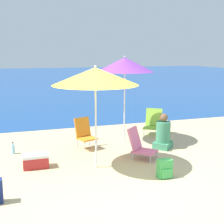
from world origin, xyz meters
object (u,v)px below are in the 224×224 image
Objects in this scene: beach_umbrella_yellow at (95,76)px; backpack_green at (165,169)px; beach_chair_orange at (85,133)px; water_bottle at (13,149)px; person_seated_near at (163,134)px; seagull at (165,123)px; beach_chair_pink at (140,145)px; cooler_box at (36,161)px; beach_chair_lime at (153,122)px; beach_umbrella_purple at (125,65)px.

beach_umbrella_yellow is 5.78× the size of backpack_green.
water_bottle is (-1.73, 0.07, -0.29)m from beach_chair_orange.
person_seated_near is (1.96, 0.79, -1.55)m from beach_umbrella_yellow.
seagull is at bearing 5.74° from beach_chair_orange.
person_seated_near is (0.87, 0.56, 0.04)m from beach_chair_pink.
backpack_green is at bearing -131.69° from beach_chair_pink.
beach_umbrella_yellow reaches higher than beach_chair_pink.
cooler_box is at bearing 133.29° from beach_chair_pink.
beach_chair_orange is 1.55m from beach_chair_pink.
water_bottle is (-2.75, 2.42, -0.07)m from backpack_green.
cooler_box is 4.89m from seagull.
beach_chair_lime is 0.97× the size of beach_chair_orange.
beach_chair_pink is 2.74× the size of seagull.
water_bottle is (-3.96, -0.65, -0.24)m from beach_chair_lime.
beach_umbrella_yellow reaches higher than beach_chair_lime.
cooler_box is (-2.32, 1.32, -0.03)m from backpack_green.
person_seated_near reaches higher than cooler_box.
water_bottle is 1.18m from cooler_box.
beach_umbrella_yellow is at bearing 139.94° from backpack_green.
beach_umbrella_purple is 3.07× the size of beach_chair_lime.
person_seated_near is at bearing -10.35° from beach_chair_pink.
beach_umbrella_yellow is at bearing -42.13° from water_bottle.
beach_chair_orange is 1.75m from water_bottle.
beach_chair_pink is at bearing 91.21° from backpack_green.
beach_umbrella_yellow is 2.85× the size of beach_chair_lime.
backpack_green is at bearing -69.26° from person_seated_near.
backpack_green is (1.11, -0.93, -1.73)m from beach_umbrella_yellow.
water_bottle is at bearing 158.64° from beach_chair_orange.
person_seated_near is at bearing -10.88° from water_bottle.
beach_chair_pink is at bearing -68.86° from beach_chair_orange.
beach_umbrella_yellow is at bearing -17.83° from cooler_box.
beach_chair_orange is 2.66× the size of water_bottle.
beach_umbrella_yellow is at bearing -111.03° from person_seated_near.
beach_umbrella_purple reaches higher than beach_chair_pink.
cooler_box is at bearing 150.30° from backpack_green.
cooler_box is at bearing -117.43° from beach_chair_lime.
person_seated_near is at bearing -37.48° from beach_chair_orange.
beach_chair_orange reaches higher than beach_chair_lime.
cooler_box reaches higher than water_bottle.
person_seated_near is (0.72, -0.86, -1.70)m from beach_umbrella_purple.
beach_umbrella_purple is at bearing 176.85° from person_seated_near.
beach_chair_lime is 4.03m from water_bottle.
beach_chair_orange reaches higher than water_bottle.
seagull is (1.81, 1.13, -1.92)m from beach_umbrella_purple.
beach_umbrella_yellow reaches higher than backpack_green.
beach_umbrella_purple is 8.52× the size of seagull.
beach_chair_orange is 2.08× the size of backpack_green.
beach_chair_pink is at bearing -96.18° from beach_umbrella_purple.
water_bottle is (-1.64, 1.48, -1.80)m from beach_umbrella_yellow.
person_seated_near reaches higher than beach_chair_orange.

